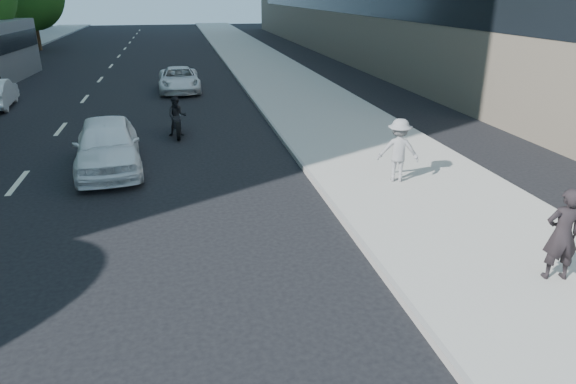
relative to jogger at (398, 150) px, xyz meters
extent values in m
plane|color=black|center=(-3.59, -5.66, -0.99)|extent=(160.00, 160.00, 0.00)
cube|color=#ACAAA1|center=(0.41, 14.34, -0.92)|extent=(5.00, 120.00, 0.15)
cylinder|color=#382616|center=(-17.29, 38.34, 0.32)|extent=(0.30, 0.30, 2.62)
imported|color=gray|center=(0.00, 0.00, 0.00)|extent=(1.24, 0.97, 1.69)
imported|color=black|center=(0.72, -5.32, 0.01)|extent=(0.69, 0.52, 1.71)
imported|color=white|center=(-7.72, 3.01, -0.24)|extent=(2.23, 4.60, 1.51)
imported|color=white|center=(-5.50, 15.47, -0.38)|extent=(2.09, 4.44, 1.23)
cylinder|color=black|center=(-5.70, 5.85, -0.67)|extent=(0.13, 0.64, 0.64)
cylinder|color=black|center=(-5.70, 7.25, -0.67)|extent=(0.13, 0.64, 0.64)
cube|color=black|center=(-5.70, 6.55, -0.44)|extent=(0.27, 1.20, 0.35)
imported|color=black|center=(-5.70, 6.45, -0.28)|extent=(0.70, 0.55, 1.42)
cube|color=black|center=(-14.67, 19.30, 1.21)|extent=(0.72, 11.48, 1.00)
cylinder|color=black|center=(-14.69, 22.80, -0.49)|extent=(0.31, 1.01, 1.00)
cylinder|color=black|center=(-14.69, 24.30, -0.49)|extent=(0.31, 1.01, 1.00)
camera|label=1|loc=(-5.57, -12.12, 3.92)|focal=32.00mm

